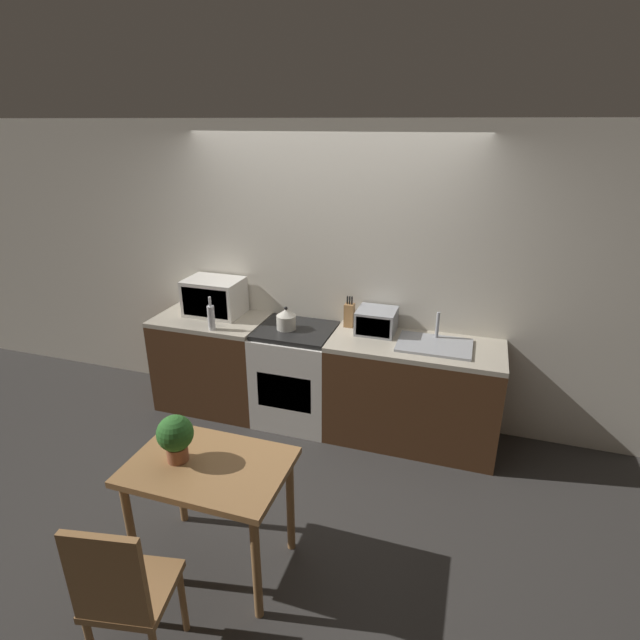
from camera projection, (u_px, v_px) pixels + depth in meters
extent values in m
plane|color=#33302D|center=(295.00, 460.00, 4.07)|extent=(16.00, 16.00, 0.00)
cube|color=silver|center=(329.00, 276.00, 4.42)|extent=(10.00, 0.06, 2.60)
cube|color=#4C2D19|center=(214.00, 363.00, 4.74)|extent=(1.00, 0.62, 0.86)
cube|color=#B7AD99|center=(210.00, 320.00, 4.58)|extent=(1.00, 0.62, 0.04)
cube|color=#4C2D19|center=(412.00, 395.00, 4.21)|extent=(1.41, 0.62, 0.86)
cube|color=#B7AD99|center=(416.00, 346.00, 4.04)|extent=(1.41, 0.62, 0.04)
cube|color=silver|center=(296.00, 376.00, 4.50)|extent=(0.68, 0.62, 0.86)
cube|color=black|center=(296.00, 331.00, 4.34)|extent=(0.65, 0.57, 0.04)
cube|color=black|center=(284.00, 392.00, 4.24)|extent=(0.49, 0.02, 0.32)
cylinder|color=beige|center=(286.00, 322.00, 4.30)|extent=(0.17, 0.17, 0.12)
cone|color=beige|center=(286.00, 312.00, 4.27)|extent=(0.16, 0.16, 0.06)
sphere|color=black|center=(286.00, 308.00, 4.26)|extent=(0.03, 0.03, 0.03)
cube|color=silver|center=(215.00, 297.00, 4.60)|extent=(0.51, 0.37, 0.34)
cube|color=black|center=(205.00, 303.00, 4.44)|extent=(0.45, 0.01, 0.27)
cylinder|color=silver|center=(211.00, 318.00, 4.27)|extent=(0.06, 0.06, 0.21)
cylinder|color=silver|center=(210.00, 302.00, 4.22)|extent=(0.02, 0.02, 0.08)
cube|color=#9E7042|center=(349.00, 315.00, 4.34)|extent=(0.08, 0.08, 0.21)
cylinder|color=black|center=(347.00, 300.00, 4.29)|extent=(0.01, 0.01, 0.07)
cylinder|color=black|center=(350.00, 300.00, 4.29)|extent=(0.01, 0.01, 0.07)
cylinder|color=black|center=(352.00, 300.00, 4.28)|extent=(0.01, 0.01, 0.07)
cube|color=#999BA0|center=(376.00, 321.00, 4.22)|extent=(0.32, 0.30, 0.20)
cube|color=black|center=(373.00, 327.00, 4.09)|extent=(0.28, 0.01, 0.16)
cube|color=#999BA0|center=(434.00, 345.00, 3.99)|extent=(0.59, 0.40, 0.02)
cylinder|color=#999BA0|center=(437.00, 325.00, 4.07)|extent=(0.03, 0.03, 0.22)
cube|color=#9E7042|center=(208.00, 467.00, 2.87)|extent=(0.92, 0.62, 0.04)
cylinder|color=#9E7042|center=(131.00, 532.00, 2.90)|extent=(0.05, 0.05, 0.71)
cylinder|color=#9E7042|center=(256.00, 568.00, 2.67)|extent=(0.05, 0.05, 0.71)
cylinder|color=#9E7042|center=(179.00, 478.00, 3.34)|extent=(0.05, 0.05, 0.71)
cylinder|color=#9E7042|center=(290.00, 504.00, 3.11)|extent=(0.05, 0.05, 0.71)
cube|color=#9E7042|center=(133.00, 590.00, 2.42)|extent=(0.44, 0.44, 0.04)
cylinder|color=#9E7042|center=(125.00, 592.00, 2.68)|extent=(0.04, 0.04, 0.46)
cylinder|color=#9E7042|center=(183.00, 598.00, 2.64)|extent=(0.04, 0.04, 0.46)
cube|color=#9E7042|center=(106.00, 580.00, 2.17)|extent=(0.36, 0.10, 0.49)
cylinder|color=#9E5B3D|center=(178.00, 453.00, 2.88)|extent=(0.12, 0.12, 0.09)
sphere|color=#2D6B28|center=(175.00, 433.00, 2.83)|extent=(0.21, 0.21, 0.21)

